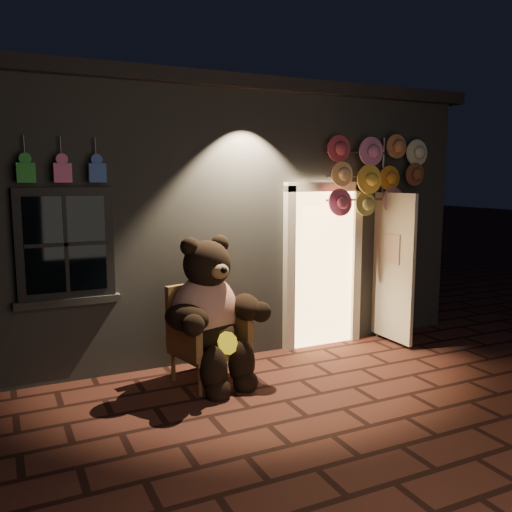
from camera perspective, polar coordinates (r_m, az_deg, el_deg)
ground at (r=5.72m, az=3.19°, el=-14.95°), size 60.00×60.00×0.00m
shop_building at (r=8.97m, az=-9.16°, el=4.88°), size 7.30×5.95×3.51m
wicker_armchair at (r=6.11m, az=-5.41°, el=-8.09°), size 0.86×0.81×1.07m
teddy_bear at (r=5.93m, az=-4.81°, el=-6.12°), size 1.20×1.05×1.69m
hat_rack at (r=7.47m, az=12.60°, el=8.21°), size 1.59×0.22×2.80m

